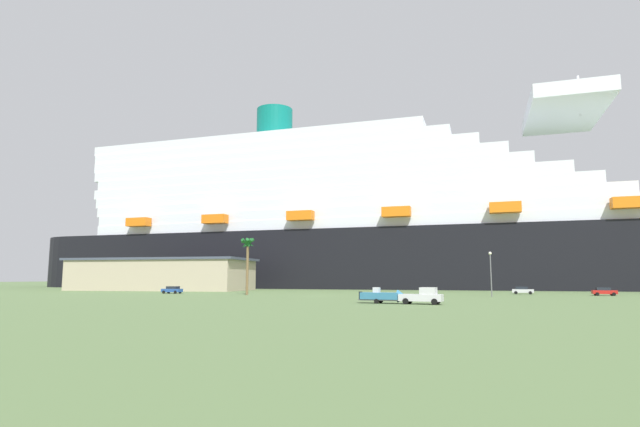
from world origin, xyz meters
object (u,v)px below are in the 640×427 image
at_px(cruise_ship, 349,226).
at_px(pickup_truck, 423,296).
at_px(street_lamp, 491,267).
at_px(parked_car_red_hatchback, 604,291).
at_px(small_boat_on_trailer, 385,296).
at_px(parked_car_silver_sedan, 523,290).
at_px(palm_tree, 248,249).
at_px(parked_car_blue_suv, 172,290).

bearing_deg(cruise_ship, pickup_truck, -75.50).
bearing_deg(street_lamp, pickup_truck, -112.77).
xyz_separation_m(street_lamp, parked_car_red_hatchback, (21.77, 10.23, -4.47)).
distance_m(small_boat_on_trailer, parked_car_silver_sedan, 50.20).
bearing_deg(palm_tree, small_boat_on_trailer, -42.26).
bearing_deg(parked_car_blue_suv, cruise_ship, 64.20).
height_order(pickup_truck, palm_tree, palm_tree).
distance_m(cruise_ship, pickup_truck, 98.83).
distance_m(street_lamp, parked_car_silver_sedan, 18.56).
distance_m(small_boat_on_trailer, street_lamp, 32.52).
distance_m(pickup_truck, parked_car_silver_sedan, 48.87).
bearing_deg(pickup_truck, parked_car_blue_suv, 148.60).
relative_size(palm_tree, parked_car_blue_suv, 2.49).
xyz_separation_m(palm_tree, parked_car_blue_suv, (-18.90, 4.62, -8.41)).
relative_size(pickup_truck, palm_tree, 0.51).
distance_m(cruise_ship, street_lamp, 76.23).
xyz_separation_m(small_boat_on_trailer, parked_car_blue_suv, (-48.76, 31.76, -0.13)).
bearing_deg(cruise_ship, parked_car_red_hatchback, -43.55).
height_order(small_boat_on_trailer, street_lamp, street_lamp).
distance_m(cruise_ship, parked_car_blue_suv, 70.51).
distance_m(small_boat_on_trailer, parked_car_red_hatchback, 54.01).
height_order(palm_tree, street_lamp, palm_tree).
bearing_deg(parked_car_silver_sedan, pickup_truck, -114.18).
height_order(cruise_ship, pickup_truck, cruise_ship).
distance_m(street_lamp, parked_car_blue_suv, 66.03).
relative_size(street_lamp, parked_car_red_hatchback, 1.84).
relative_size(palm_tree, street_lamp, 1.41).
xyz_separation_m(cruise_ship, pickup_truck, (24.28, -93.86, -19.20)).
bearing_deg(small_boat_on_trailer, pickup_truck, -12.11).
bearing_deg(street_lamp, parked_car_silver_sedan, 63.41).
bearing_deg(parked_car_blue_suv, palm_tree, -13.74).
bearing_deg(parked_car_silver_sedan, cruise_ship, 131.95).
relative_size(cruise_ship, street_lamp, 30.55).
xyz_separation_m(small_boat_on_trailer, parked_car_red_hatchback, (38.75, 37.63, -0.13)).
bearing_deg(small_boat_on_trailer, parked_car_red_hatchback, 44.16).
bearing_deg(cruise_ship, small_boat_on_trailer, -78.28).
relative_size(cruise_ship, parked_car_blue_suv, 54.15).
bearing_deg(pickup_truck, street_lamp, 67.23).
height_order(parked_car_blue_suv, parked_car_red_hatchback, same).
relative_size(small_boat_on_trailer, parked_car_red_hatchback, 1.65).
xyz_separation_m(parked_car_blue_suv, parked_car_silver_sedan, (73.80, 11.75, -0.00)).
height_order(street_lamp, parked_car_red_hatchback, street_lamp).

